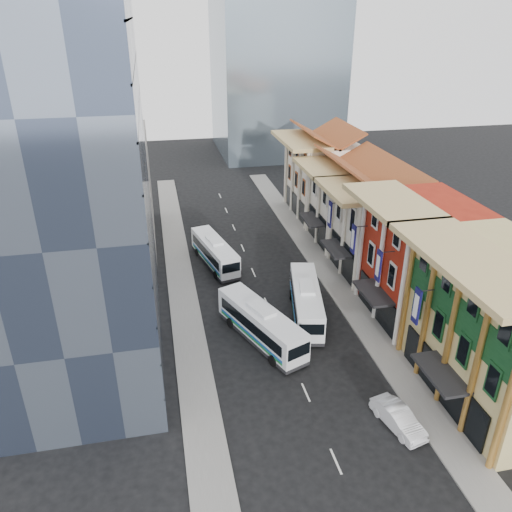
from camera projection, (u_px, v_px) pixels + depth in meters
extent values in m
plane|color=black|center=(341.00, 473.00, 32.90)|extent=(200.00, 200.00, 0.00)
cube|color=slate|center=(343.00, 294.00, 53.80)|extent=(3.00, 90.00, 0.15)
cube|color=slate|center=(185.00, 311.00, 50.67)|extent=(3.00, 90.00, 0.15)
cube|color=tan|center=(501.00, 330.00, 37.25)|extent=(8.00, 14.00, 12.00)
cube|color=#9E2211|center=(421.00, 260.00, 47.81)|extent=(8.00, 10.00, 12.00)
cube|color=white|center=(378.00, 232.00, 56.61)|extent=(8.00, 9.00, 10.00)
cube|color=white|center=(349.00, 205.00, 64.53)|extent=(8.00, 9.00, 10.00)
cube|color=white|center=(323.00, 178.00, 73.56)|extent=(8.00, 12.00, 11.00)
cube|color=#3F4B64|center=(70.00, 184.00, 39.94)|extent=(12.00, 26.00, 30.00)
cube|color=gray|center=(111.00, 190.00, 63.87)|extent=(10.00, 18.00, 14.00)
imported|color=silver|center=(398.00, 418.00, 36.31)|extent=(2.76, 5.01, 1.57)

